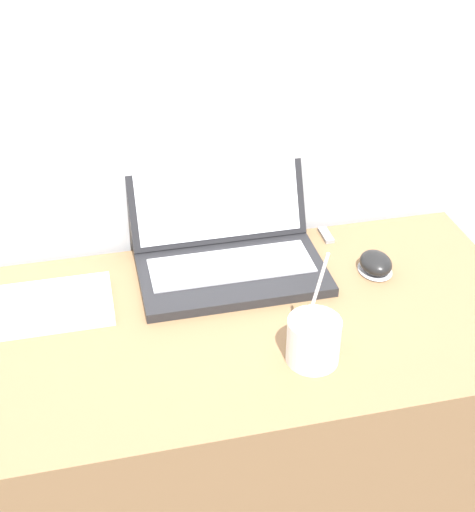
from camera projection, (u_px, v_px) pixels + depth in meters
name	position (u px, v px, depth m)	size (l,w,h in m)	color
desk	(251.00, 449.00, 1.55)	(1.07, 0.56, 0.73)	#936D47
laptop	(227.00, 241.00, 1.47)	(0.38, 0.31, 0.23)	#232326
drink_cup	(314.00, 339.00, 1.23)	(0.09, 0.09, 0.21)	white
computer_mouse	(376.00, 264.00, 1.46)	(0.07, 0.08, 0.04)	#B2B2B7
external_keyboard	(3.00, 312.00, 1.34)	(0.41, 0.15, 0.02)	silver
usb_stick	(326.00, 235.00, 1.58)	(0.02, 0.06, 0.01)	#99999E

